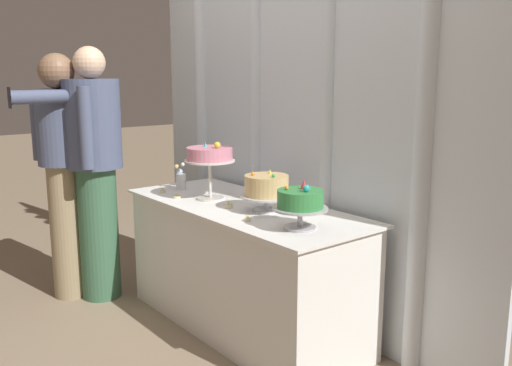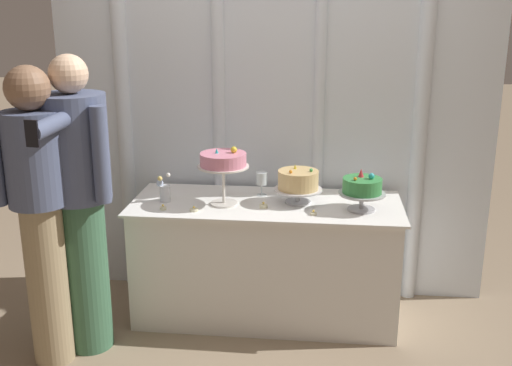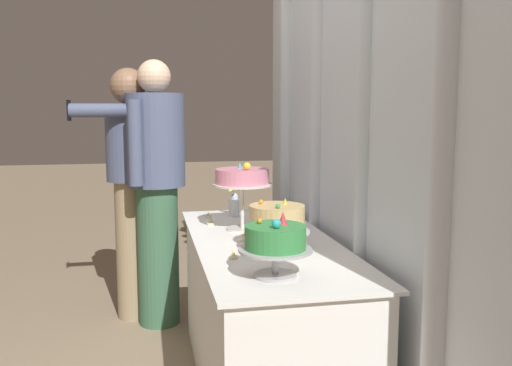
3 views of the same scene
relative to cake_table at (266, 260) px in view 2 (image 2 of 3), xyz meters
The scene contains 14 objects.
ground_plane 0.39m from the cake_table, 90.00° to the right, with size 24.00×24.00×0.00m, color gray.
draped_curtain 1.05m from the cake_table, 91.52° to the left, with size 2.85×0.16×2.54m.
cake_table is the anchor object (origin of this frame).
cake_display_leftmost 0.69m from the cake_table, 166.50° to the right, with size 0.31×0.31×0.36m.
cake_display_center 0.55m from the cake_table, ahead, with size 0.29×0.29×0.23m.
cake_display_rightmost 0.77m from the cake_table, ahead, with size 0.28×0.28×0.25m.
wine_glass 0.51m from the cake_table, 106.78° to the left, with size 0.07×0.07×0.15m.
flower_vase 0.77m from the cake_table, behind, with size 0.09×0.06×0.18m.
tealight_far_left 0.74m from the cake_table, 161.58° to the right, with size 0.04×0.04×0.03m.
tealight_near_left 0.60m from the cake_table, 153.37° to the right, with size 0.05×0.05×0.03m.
tealight_near_right 0.40m from the cake_table, 94.21° to the right, with size 0.05×0.05×0.04m.
tealight_far_right 0.52m from the cake_table, 33.78° to the right, with size 0.04×0.04×0.03m.
guest_man_pink_jacket 1.22m from the cake_table, 154.07° to the right, with size 0.50×0.50×1.68m.
guest_man_dark_suit 1.42m from the cake_table, 150.30° to the right, with size 0.43×0.56×1.64m.
Camera 2 is at (0.33, -3.46, 1.95)m, focal length 43.24 mm.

